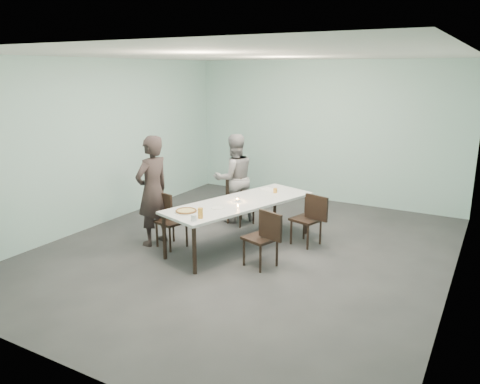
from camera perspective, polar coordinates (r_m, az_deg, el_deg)
The scene contains 16 objects.
ground at distance 7.52m, azimuth 0.61°, elevation -7.11°, with size 7.00×7.00×0.00m, color #333335.
room_shell at distance 7.03m, azimuth 0.66°, elevation 8.41°, with size 6.02×7.02×3.01m.
table at distance 7.50m, azimuth 0.03°, elevation -1.57°, with size 1.64×2.75×0.75m.
chair_near_left at distance 7.65m, azimuth -8.77°, elevation -2.92°, with size 0.65×0.51×0.87m.
chair_far_left at distance 8.69m, azimuth -0.28°, elevation -0.61°, with size 0.65×0.53×0.87m.
chair_near_right at distance 6.73m, azimuth 3.01°, elevation -5.24°, with size 0.65×0.53×0.87m.
chair_far_right at distance 7.64m, azimuth 8.58°, elevation -2.93°, with size 0.65×0.52×0.87m.
diner_near at distance 7.68m, azimuth -10.61°, elevation 0.14°, with size 0.66×0.43×1.80m, color black.
diner_far at distance 8.75m, azimuth -0.72°, elevation 1.69°, with size 0.80×0.63×1.65m, color gray.
pizza at distance 6.96m, azimuth -6.58°, elevation -2.32°, with size 0.34×0.34×0.04m.
side_plate at distance 7.13m, azimuth -2.79°, elevation -1.95°, with size 0.18×0.18×0.01m, color white.
beer_glass at distance 6.65m, azimuth -4.85°, elevation -2.58°, with size 0.08×0.08×0.15m, color gold.
water_tumbler at distance 6.55m, azimuth -5.67°, elevation -3.16°, with size 0.08×0.08×0.09m, color silver.
tealight at distance 7.47m, azimuth -0.30°, elevation -1.02°, with size 0.06×0.06×0.05m.
amber_tumbler at distance 8.02m, azimuth 4.30°, elevation 0.18°, with size 0.07×0.07×0.08m, color gold.
menu at distance 8.23m, azimuth 3.56°, elevation 0.31°, with size 0.30×0.22×0.01m, color silver.
Camera 1 is at (3.36, -6.12, 2.79)m, focal length 35.00 mm.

